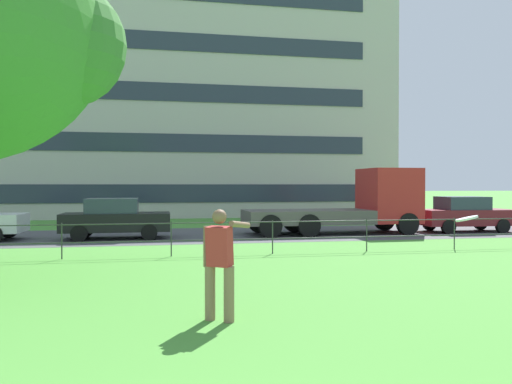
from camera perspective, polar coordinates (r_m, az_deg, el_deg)
name	(u,v)px	position (r m, az deg, el deg)	size (l,w,h in m)	color
street_strip	(168,235)	(20.90, -9.88, -4.83)	(80.00, 6.57, 0.01)	#4C4C51
park_fence	(171,233)	(14.80, -9.51, -4.60)	(29.88, 0.04, 1.00)	#333833
person_thrower	(220,261)	(7.75, -4.09, -7.70)	(0.78, 0.64, 1.69)	#846B4C
frisbee	(467,219)	(6.88, 22.60, -2.77)	(0.37, 0.37, 0.09)	white
car_black_left	(115,218)	(20.05, -15.51, -2.86)	(4.01, 1.83, 1.54)	black
flatbed_truck_right	(356,205)	(21.86, 11.22, -1.39)	(7.34, 2.53, 2.75)	#B22323
car_maroon_far_right	(464,214)	(23.96, 22.36, -2.30)	(4.06, 1.93, 1.54)	maroon
apartment_building_background	(153,108)	(39.45, -11.45, 9.25)	(32.06, 16.22, 15.68)	#B7B2AD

